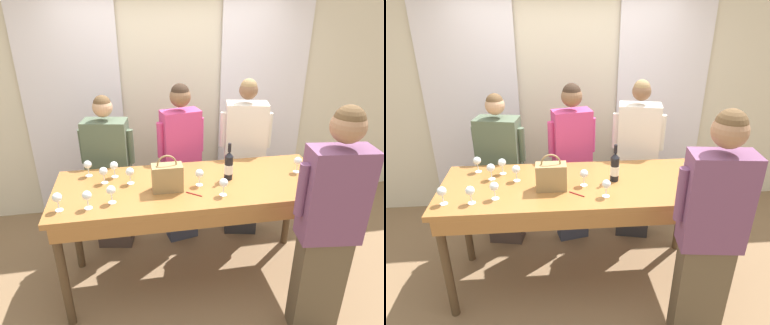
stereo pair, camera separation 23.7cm
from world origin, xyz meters
TOP-DOWN VIEW (x-y plane):
  - ground_plane at (0.00, 0.00)m, footprint 18.00×18.00m
  - wall_back at (0.00, 1.46)m, footprint 12.00×0.06m
  - curtain_panel_left at (-1.10, 1.40)m, footprint 1.06×0.03m
  - curtain_panel_right at (1.10, 1.40)m, footprint 1.06×0.03m
  - tasting_bar at (0.00, -0.03)m, footprint 2.29×0.84m
  - wine_bottle at (0.30, 0.02)m, footprint 0.07×0.07m
  - handbag at (-0.23, -0.08)m, footprint 0.24×0.13m
  - wine_glass_front_left at (-0.74, 0.13)m, footprint 0.07×0.07m
  - wine_glass_front_mid at (-1.04, -0.25)m, footprint 0.07×0.07m
  - wine_glass_front_right at (0.19, -0.24)m, footprint 0.07×0.07m
  - wine_glass_center_left at (0.04, -0.05)m, footprint 0.07×0.07m
  - wine_glass_center_mid at (-0.65, 0.23)m, footprint 0.07×0.07m
  - wine_glass_center_right at (-0.66, -0.20)m, footprint 0.07×0.07m
  - wine_glass_back_left at (0.94, 0.04)m, footprint 0.07×0.07m
  - wine_glass_back_mid at (-0.52, 0.08)m, footprint 0.07×0.07m
  - wine_glass_back_right at (-0.83, -0.25)m, footprint 0.07×0.07m
  - wine_glass_near_host at (-0.88, 0.29)m, footprint 0.07×0.07m
  - pen at (-0.03, -0.19)m, footprint 0.12×0.09m
  - guest_olive_jacket at (-0.73, 0.66)m, footprint 0.53×0.31m
  - guest_pink_top at (-0.01, 0.66)m, footprint 0.49×0.28m
  - guest_cream_sweater at (0.66, 0.66)m, footprint 0.53×0.31m
  - host_pouring at (0.83, -0.70)m, footprint 0.53×0.26m

SIDE VIEW (x-z plane):
  - ground_plane at x=0.00m, z-range 0.00..0.00m
  - guest_olive_jacket at x=-0.73m, z-range 0.01..1.64m
  - guest_cream_sweater at x=0.66m, z-range 0.02..1.75m
  - guest_pink_top at x=-0.01m, z-range 0.05..1.76m
  - tasting_bar at x=0.00m, z-range 0.40..1.41m
  - host_pouring at x=0.83m, z-range 0.05..1.88m
  - pen at x=-0.03m, z-range 1.02..1.02m
  - wine_glass_front_right at x=0.19m, z-range 1.05..1.19m
  - wine_glass_center_right at x=-0.66m, z-range 1.05..1.19m
  - wine_glass_back_mid at x=-0.52m, z-range 1.05..1.19m
  - wine_glass_front_left at x=-0.74m, z-range 1.05..1.19m
  - wine_glass_front_mid at x=-1.04m, z-range 1.05..1.19m
  - wine_glass_center_left at x=0.04m, z-range 1.05..1.19m
  - wine_glass_center_mid at x=-0.65m, z-range 1.05..1.19m
  - wine_glass_back_left at x=0.94m, z-range 1.05..1.19m
  - wine_glass_back_right at x=-0.83m, z-range 1.05..1.19m
  - wine_glass_near_host at x=-0.88m, z-range 1.05..1.19m
  - handbag at x=-0.23m, z-range 0.98..1.29m
  - wine_bottle at x=0.30m, z-range 0.98..1.30m
  - curtain_panel_left at x=-1.10m, z-range 0.00..2.69m
  - curtain_panel_right at x=1.10m, z-range 0.00..2.69m
  - wall_back at x=0.00m, z-range 0.00..2.80m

